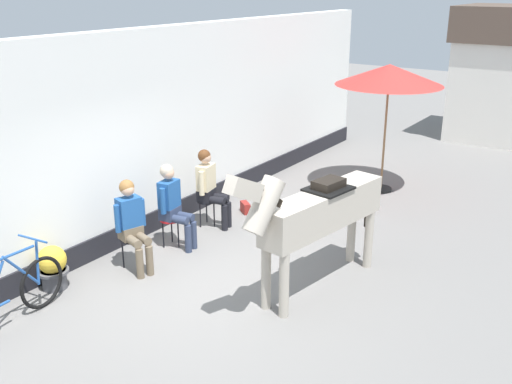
% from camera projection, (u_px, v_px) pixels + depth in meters
% --- Properties ---
extents(ground_plane, '(40.00, 40.00, 0.00)m').
position_uv_depth(ground_plane, '(331.00, 223.00, 10.56)').
color(ground_plane, slate).
extents(pub_facade_wall, '(0.34, 14.00, 3.40)m').
position_uv_depth(pub_facade_wall, '(163.00, 137.00, 10.22)').
color(pub_facade_wall, white).
rests_on(pub_facade_wall, ground_plane).
extents(seated_visitor_near, '(0.61, 0.48, 1.39)m').
position_uv_depth(seated_visitor_near, '(132.00, 221.00, 8.64)').
color(seated_visitor_near, black).
rests_on(seated_visitor_near, ground_plane).
extents(seated_visitor_middle, '(0.61, 0.49, 1.39)m').
position_uv_depth(seated_visitor_middle, '(173.00, 202.00, 9.39)').
color(seated_visitor_middle, red).
rests_on(seated_visitor_middle, ground_plane).
extents(seated_visitor_far, '(0.61, 0.48, 1.39)m').
position_uv_depth(seated_visitor_far, '(209.00, 184.00, 10.20)').
color(seated_visitor_far, black).
rests_on(seated_visitor_far, ground_plane).
extents(saddled_horse_center, '(0.78, 2.98, 2.06)m').
position_uv_depth(saddled_horse_center, '(317.00, 212.00, 7.93)').
color(saddled_horse_center, '#B2A899').
rests_on(saddled_horse_center, ground_plane).
extents(flower_planter_near, '(0.43, 0.43, 0.64)m').
position_uv_depth(flower_planter_near, '(53.00, 267.00, 8.23)').
color(flower_planter_near, '#4C4C51').
rests_on(flower_planter_near, ground_plane).
extents(leaning_bicycle, '(0.50, 1.75, 1.02)m').
position_uv_depth(leaning_bicycle, '(9.00, 298.00, 7.30)').
color(leaning_bicycle, black).
rests_on(leaning_bicycle, ground_plane).
extents(cafe_parasol, '(2.10, 2.10, 2.58)m').
position_uv_depth(cafe_parasol, '(389.00, 76.00, 11.44)').
color(cafe_parasol, black).
rests_on(cafe_parasol, ground_plane).
extents(spare_stool_white, '(0.32, 0.32, 0.46)m').
position_uv_depth(spare_stool_white, '(368.00, 193.00, 10.89)').
color(spare_stool_white, white).
rests_on(spare_stool_white, ground_plane).
extents(satchel_bag, '(0.30, 0.26, 0.20)m').
position_uv_depth(satchel_bag, '(245.00, 208.00, 11.02)').
color(satchel_bag, maroon).
rests_on(satchel_bag, ground_plane).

